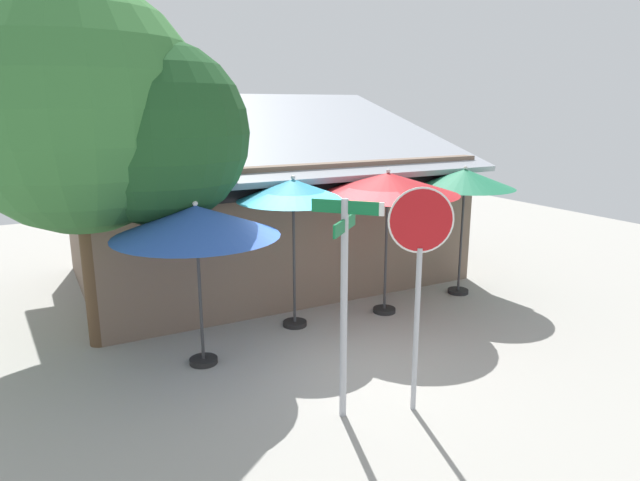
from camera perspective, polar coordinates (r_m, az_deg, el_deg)
The scene contains 9 objects.
ground_plane at distance 9.39m, azimuth 2.76°, elevation -11.48°, with size 28.00×28.00×0.10m, color #9E9B93.
cafe_building at distance 13.12m, azimuth -5.91°, elevation 3.01°, with size 8.57×5.80×4.25m.
street_sign_post at distance 6.88m, azimuth 2.53°, elevation -4.83°, with size 0.66×0.68×2.87m.
stop_sign at distance 7.02m, azimuth 10.19°, elevation -1.65°, with size 0.76×0.36×2.99m.
patio_umbrella_royal_blue_left at distance 8.40m, azimuth -12.62°, elevation 1.88°, with size 2.49×2.49×2.59m.
patio_umbrella_teal_center at distance 9.68m, azimuth -2.76°, elevation 5.04°, with size 1.99×1.99×2.78m.
patio_umbrella_crimson_right at distance 10.42m, azimuth 7.00°, elevation 5.76°, with size 2.67×2.67×2.81m.
patio_umbrella_forest_green_far_right at distance 11.86m, azimuth 14.66°, elevation 6.05°, with size 2.05×2.05×2.75m.
shade_tree at distance 9.41m, azimuth -21.57°, elevation 11.79°, with size 4.48×3.90×5.86m.
Camera 1 is at (-4.42, -7.26, 3.95)m, focal length 31.14 mm.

